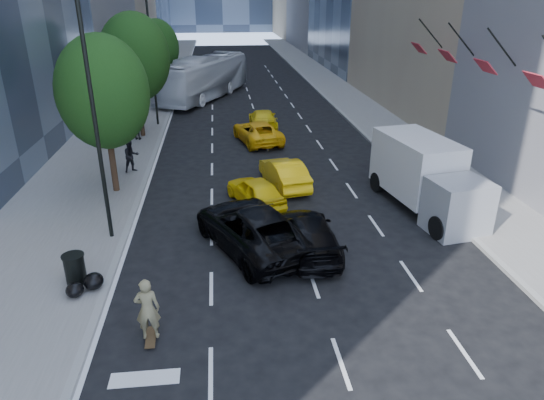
{
  "coord_description": "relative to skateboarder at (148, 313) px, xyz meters",
  "views": [
    {
      "loc": [
        -1.99,
        -13.99,
        9.23
      ],
      "look_at": [
        -0.03,
        3.57,
        1.6
      ],
      "focal_mm": 32.0,
      "sensor_mm": 36.0,
      "label": 1
    }
  ],
  "objects": [
    {
      "name": "black_sedan_lincoln",
      "position": [
        3.34,
        5.18,
        -0.1
      ],
      "size": [
        5.09,
        6.77,
        1.71
      ],
      "primitive_type": "imported",
      "rotation": [
        0.0,
        0.0,
        3.56
      ],
      "color": "black",
      "rests_on": "ground"
    },
    {
      "name": "city_bus",
      "position": [
        1.01,
        34.45,
        0.94
      ],
      "size": [
        8.58,
        13.7,
        3.79
      ],
      "primitive_type": "imported",
      "rotation": [
        0.0,
        0.0,
        -0.43
      ],
      "color": "white",
      "rests_on": "ground"
    },
    {
      "name": "pedestrian_b",
      "position": [
        -3.18,
        20.49,
        -0.01
      ],
      "size": [
        1.0,
        0.6,
        1.59
      ],
      "primitive_type": "imported",
      "rotation": [
        0.0,
        0.0,
        2.91
      ],
      "color": "black",
      "rests_on": "sidewalk_left"
    },
    {
      "name": "box_truck",
      "position": [
        11.36,
        8.03,
        0.64
      ],
      "size": [
        3.39,
        6.84,
        3.13
      ],
      "rotation": [
        0.0,
        0.0,
        0.16
      ],
      "color": "silver",
      "rests_on": "ground"
    },
    {
      "name": "taxi_c",
      "position": [
        4.71,
        19.51,
        -0.25
      ],
      "size": [
        3.41,
        5.45,
        1.41
      ],
      "primitive_type": "imported",
      "rotation": [
        0.0,
        0.0,
        3.37
      ],
      "color": "yellow",
      "rests_on": "ground"
    },
    {
      "name": "sidewalk_right",
      "position": [
        14.21,
        32.49,
        -0.88
      ],
      "size": [
        4.0,
        120.0,
        0.15
      ],
      "primitive_type": "cube",
      "color": "slate",
      "rests_on": "ground"
    },
    {
      "name": "lamp_far",
      "position": [
        -2.11,
        24.49,
        4.86
      ],
      "size": [
        2.13,
        0.22,
        10.0
      ],
      "color": "black",
      "rests_on": "sidewalk_left"
    },
    {
      "name": "ground",
      "position": [
        4.21,
        2.49,
        -0.95
      ],
      "size": [
        160.0,
        160.0,
        0.0
      ],
      "primitive_type": "plane",
      "color": "black",
      "rests_on": "ground"
    },
    {
      "name": "taxi_d",
      "position": [
        5.41,
        22.99,
        -0.27
      ],
      "size": [
        2.0,
        4.74,
        1.36
      ],
      "primitive_type": "imported",
      "rotation": [
        0.0,
        0.0,
        3.12
      ],
      "color": "yellow",
      "rests_on": "ground"
    },
    {
      "name": "lamp_near",
      "position": [
        -2.11,
        6.49,
        4.86
      ],
      "size": [
        2.13,
        0.22,
        10.0
      ],
      "color": "black",
      "rests_on": "sidewalk_left"
    },
    {
      "name": "skateboarder",
      "position": [
        0.0,
        0.0,
        0.0
      ],
      "size": [
        0.72,
        0.49,
        1.91
      ],
      "primitive_type": "imported",
      "rotation": [
        0.0,
        0.0,
        3.19
      ],
      "color": "olive",
      "rests_on": "ground"
    },
    {
      "name": "taxi_b",
      "position": [
        5.41,
        11.49,
        -0.24
      ],
      "size": [
        2.3,
        4.56,
        1.43
      ],
      "primitive_type": "imported",
      "rotation": [
        0.0,
        0.0,
        3.33
      ],
      "color": "yellow",
      "rests_on": "ground"
    },
    {
      "name": "tree_mid",
      "position": [
        -2.99,
        21.49,
        4.36
      ],
      "size": [
        4.5,
        4.5,
        7.99
      ],
      "color": "black",
      "rests_on": "sidewalk_left"
    },
    {
      "name": "traffic_signal",
      "position": [
        -2.19,
        42.49,
        3.28
      ],
      "size": [
        2.48,
        0.53,
        5.2
      ],
      "color": "black",
      "rests_on": "sidewalk_left"
    },
    {
      "name": "sidewalk_left",
      "position": [
        -4.79,
        32.49,
        -0.88
      ],
      "size": [
        6.0,
        120.0,
        0.15
      ],
      "primitive_type": "cube",
      "color": "slate",
      "rests_on": "ground"
    },
    {
      "name": "facade_flags",
      "position": [
        14.85,
        12.49,
        5.23
      ],
      "size": [
        1.85,
        13.3,
        2.05
      ],
      "color": "black",
      "rests_on": "ground"
    },
    {
      "name": "trash_can",
      "position": [
        -2.81,
        3.13,
        -0.3
      ],
      "size": [
        0.67,
        0.67,
        1.01
      ],
      "primitive_type": "cylinder",
      "color": "black",
      "rests_on": "sidewalk_left"
    },
    {
      "name": "tree_near",
      "position": [
        -2.99,
        11.49,
        4.02
      ],
      "size": [
        4.2,
        4.2,
        7.46
      ],
      "color": "black",
      "rests_on": "sidewalk_left"
    },
    {
      "name": "pedestrian_a",
      "position": [
        -2.59,
        14.17,
        0.07
      ],
      "size": [
        1.06,
        0.99,
        1.74
      ],
      "primitive_type": "imported",
      "rotation": [
        0.0,
        0.0,
        0.52
      ],
      "color": "black",
      "rests_on": "sidewalk_left"
    },
    {
      "name": "tree_far",
      "position": [
        -2.99,
        34.49,
        3.67
      ],
      "size": [
        3.9,
        3.9,
        6.92
      ],
      "color": "black",
      "rests_on": "sidewalk_left"
    },
    {
      "name": "black_sedan_mercedes",
      "position": [
        5.41,
        4.68,
        -0.24
      ],
      "size": [
        2.1,
        4.96,
        1.43
      ],
      "primitive_type": "imported",
      "rotation": [
        0.0,
        0.0,
        3.16
      ],
      "color": "black",
      "rests_on": "ground"
    },
    {
      "name": "garbage_bags",
      "position": [
        -2.34,
        2.53,
        -0.54
      ],
      "size": [
        1.11,
        1.07,
        0.55
      ],
      "color": "black",
      "rests_on": "sidewalk_left"
    },
    {
      "name": "taxi_a",
      "position": [
        3.77,
        9.33,
        -0.28
      ],
      "size": [
        2.9,
        4.25,
        1.34
      ],
      "primitive_type": "imported",
      "rotation": [
        0.0,
        0.0,
        3.51
      ],
      "color": "yellow",
      "rests_on": "ground"
    }
  ]
}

